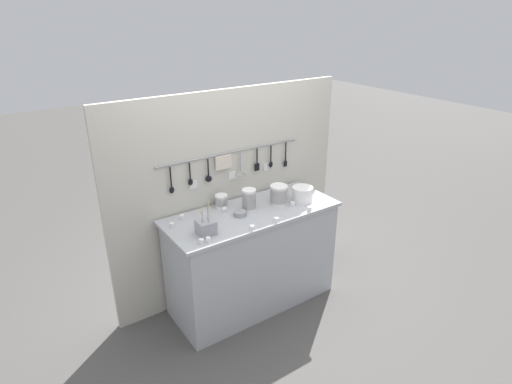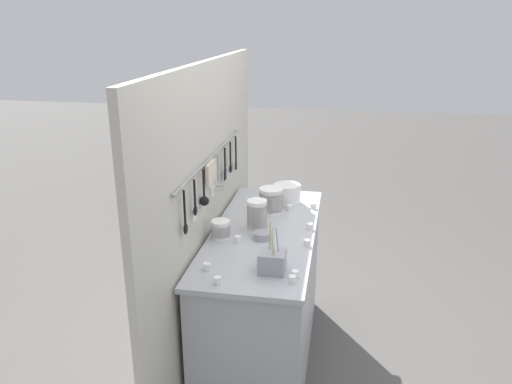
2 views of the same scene
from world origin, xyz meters
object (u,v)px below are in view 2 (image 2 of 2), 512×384
Objects in this scene: cup_beside_plates at (280,193)px; cup_mid_row at (217,281)px; cup_front_left at (306,243)px; bowl_stack_back_corner at (257,215)px; cup_edge_far at (207,267)px; cup_by_caddy at (238,239)px; cup_back_right at (313,206)px; steel_mixing_bowl at (262,235)px; cup_edge_near at (309,226)px; cup_centre at (290,208)px; plate_stack at (287,194)px; cup_front_right at (295,274)px; bowl_stack_nested_right at (221,230)px; bowl_stack_wide_centre at (270,201)px; cutlery_caddy at (272,261)px; cup_back_left at (292,279)px.

cup_mid_row is (-1.36, 0.14, 0.00)m from cup_beside_plates.
bowl_stack_back_corner is at bearing 60.54° from cup_front_left.
cup_beside_plates is at bearing -10.43° from cup_edge_far.
cup_back_right is (0.63, -0.40, 0.00)m from cup_by_caddy.
steel_mixing_bowl is 0.33m from cup_edge_near.
cup_back_right is (0.55, -0.26, -0.00)m from steel_mixing_bowl.
plate_stack is at bearing 13.87° from cup_centre.
bowl_stack_back_corner is 1.01× the size of plate_stack.
bowl_stack_back_corner is 0.64m from cup_front_right.
cup_front_right is 0.99m from cup_back_right.
bowl_stack_nested_right is 0.74m from plate_stack.
cup_front_right is 1.00× the size of cup_back_right.
bowl_stack_wide_centre is 4.56× the size of cup_back_right.
cup_edge_near is at bearing -56.62° from cup_by_caddy.
cutlery_caddy reaches higher than cup_front_left.
plate_stack is 4.96× the size of cup_back_right.
plate_stack is at bearing -14.20° from bowl_stack_back_corner.
bowl_stack_back_corner is 0.38m from cup_front_left.
cup_back_left is 0.44m from cup_front_left.
cup_back_left and cup_back_right have the same top height.
cup_by_caddy and cup_centre have the same top height.
cup_edge_far is at bearing 160.52° from cup_centre.
bowl_stack_nested_right reaches higher than cup_mid_row.
bowl_stack_wide_centre reaches higher than cup_edge_near.
cup_edge_near is at bearing -54.60° from steel_mixing_bowl.
cup_beside_plates is at bearing 5.35° from cutlery_caddy.
bowl_stack_nested_right is 0.64m from cup_centre.
steel_mixing_bowl reaches higher than cup_back_left.
cup_front_left is at bearing -37.67° from cup_mid_row.
cup_edge_near is 1.00× the size of cup_back_right.
plate_stack reaches higher than cup_edge_near.
cup_by_caddy is 1.00× the size of cup_back_left.
cup_mid_row is at bearing 109.38° from cup_front_right.
cup_mid_row is at bearing 167.29° from cup_centre.
plate_stack is at bearing 2.38° from cutlery_caddy.
bowl_stack_back_corner reaches higher than cup_back_right.
steel_mixing_bowl is 0.27m from cup_front_left.
bowl_stack_nested_right is 0.87m from cup_beside_plates.
cup_back_right is (0.94, -0.15, -0.04)m from cutlery_caddy.
cutlery_caddy is 7.04× the size of cup_edge_far.
bowl_stack_back_corner is at bearing -21.39° from cup_by_caddy.
cup_front_right is 1.00× the size of cup_beside_plates.
cutlery_caddy is at bearing -53.96° from cup_mid_row.
cup_back_left is at bearing -171.96° from plate_stack.
cup_edge_near is 0.48m from cup_by_caddy.
bowl_stack_back_corner is 5.00× the size of cup_back_left.
bowl_stack_back_corner is at bearing -16.37° from cup_edge_far.
cutlery_caddy reaches higher than cup_back_right.
plate_stack is 1.22m from cup_mid_row.
cup_back_left is 1.00× the size of cup_front_left.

